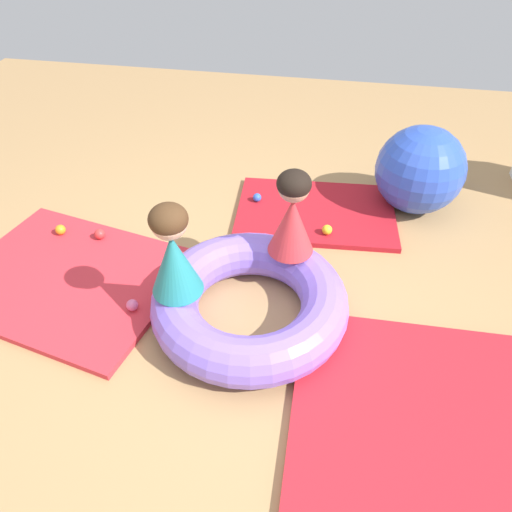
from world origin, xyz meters
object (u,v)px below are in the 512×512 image
child_in_teal (173,251)px  exercise_ball_large (420,170)px  play_ball_red (100,234)px  play_ball_blue (257,197)px  child_in_red (292,214)px  play_ball_orange (60,230)px  play_ball_pink (132,305)px  play_ball_yellow (327,230)px  inflatable_cushion (250,302)px

child_in_teal → exercise_ball_large: (1.39, 1.47, -0.22)m
play_ball_red → exercise_ball_large: (2.17, 0.86, 0.25)m
play_ball_red → play_ball_blue: play_ball_red is taller
child_in_red → play_ball_orange: child_in_red is taller
child_in_red → play_ball_pink: size_ratio=7.74×
play_ball_red → exercise_ball_large: bearing=21.5°
play_ball_red → play_ball_blue: bearing=33.4°
play_ball_pink → exercise_ball_large: size_ratio=0.11×
play_ball_blue → exercise_ball_large: 1.22m
child_in_teal → play_ball_yellow: bearing=100.4°
child_in_red → child_in_teal: 0.72m
child_in_teal → play_ball_pink: size_ratio=7.92×
inflatable_cushion → child_in_teal: bearing=-164.8°
child_in_red → child_in_teal: bearing=-12.0°
child_in_red → play_ball_orange: bearing=-56.3°
play_ball_yellow → play_ball_pink: bearing=-138.8°
child_in_red → play_ball_yellow: 0.71m
play_ball_yellow → exercise_ball_large: exercise_ball_large is taller
inflatable_cushion → play_ball_blue: size_ratio=17.40×
inflatable_cushion → play_ball_red: bearing=156.4°
child_in_red → play_ball_blue: (-0.35, 0.82, -0.46)m
play_ball_pink → play_ball_blue: bearing=67.7°
child_in_teal → exercise_ball_large: child_in_teal is taller
play_ball_orange → play_ball_pink: bearing=-37.9°
child_in_teal → play_ball_pink: child_in_teal is taller
play_ball_red → inflatable_cushion: bearing=-23.6°
play_ball_yellow → play_ball_orange: same height
child_in_red → play_ball_pink: 1.08m
inflatable_cushion → play_ball_orange: size_ratio=15.81×
inflatable_cushion → play_ball_yellow: inflatable_cushion is taller
play_ball_yellow → play_ball_orange: (-1.85, -0.34, 0.00)m
play_ball_red → play_ball_yellow: play_ball_red is taller
inflatable_cushion → child_in_teal: (-0.38, -0.10, 0.40)m
child_in_red → play_ball_red: child_in_red is taller
inflatable_cushion → play_ball_blue: 1.18m
child_in_teal → play_ball_blue: (0.21, 1.27, -0.47)m
play_ball_yellow → play_ball_red: bearing=-167.7°
child_in_teal → exercise_ball_large: 2.03m
play_ball_orange → child_in_red: bearing=-5.5°
child_in_teal → play_ball_red: size_ratio=7.59×
play_ball_red → play_ball_orange: bearing=-179.5°
play_ball_yellow → exercise_ball_large: (0.62, 0.52, 0.25)m
play_ball_pink → play_ball_orange: 0.98m
child_in_teal → play_ball_orange: 1.32m
play_ball_red → play_ball_yellow: bearing=12.3°
child_in_red → exercise_ball_large: (0.82, 1.02, -0.21)m
play_ball_red → play_ball_orange: same height
child_in_red → play_ball_pink: (-0.87, -0.44, -0.46)m
play_ball_red → play_ball_orange: 0.29m
inflatable_cushion → exercise_ball_large: bearing=53.5°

